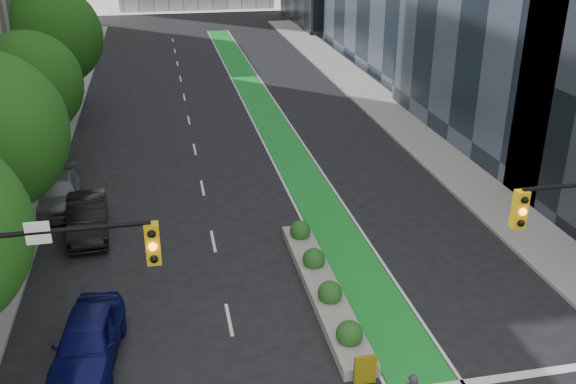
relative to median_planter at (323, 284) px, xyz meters
name	(u,v)px	position (x,y,z in m)	size (l,w,h in m)	color
sidewalk_left	(36,153)	(-13.00, 17.96, -0.30)	(3.60, 90.00, 0.15)	gray
sidewalk_right	(411,128)	(10.60, 17.96, -0.30)	(3.60, 90.00, 0.15)	gray
bike_lane_paint	(267,115)	(1.80, 22.96, -0.37)	(2.20, 70.00, 0.01)	#1A8F2D
tree_midfar	(29,85)	(-12.20, 14.96, 4.57)	(5.60, 5.60, 7.76)	black
tree_far	(52,36)	(-12.20, 24.96, 5.32)	(6.60, 6.60, 9.00)	black
median_planter	(323,284)	(0.00, 0.00, 0.00)	(1.20, 10.26, 1.10)	gray
parked_car_left_near	(88,341)	(-8.36, -2.42, 0.44)	(1.91, 4.76, 1.62)	#0D1051
parked_car_left_mid	(88,217)	(-9.09, 6.84, 0.42)	(1.69, 4.84, 1.59)	black
parked_car_left_far	(59,193)	(-10.69, 10.12, 0.34)	(2.00, 4.92, 1.43)	#5B5E60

